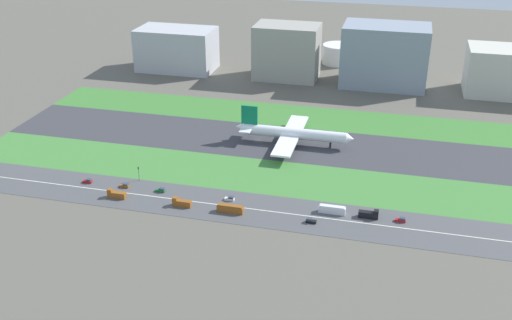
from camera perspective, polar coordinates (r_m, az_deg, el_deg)
ground_plane at (r=328.90m, az=0.17°, el=1.88°), size 800.00×800.00×0.00m
runway at (r=328.88m, az=0.17°, el=1.89°), size 280.00×46.00×0.10m
grass_median_north at (r=365.79m, az=1.71°, el=4.40°), size 280.00×36.00×0.10m
grass_median_south at (r=293.06m, az=-1.76°, el=-1.25°), size 280.00×36.00×0.10m
highway at (r=266.14m, az=-3.62°, el=-4.28°), size 280.00×28.00×0.10m
highway_centerline at (r=266.11m, az=-3.62°, el=-4.27°), size 266.00×0.50×0.01m
airliner at (r=322.82m, az=3.39°, el=2.56°), size 65.00×56.00×19.70m
car_3 at (r=286.12m, az=-12.40°, el=-2.40°), size 4.40×1.80×2.00m
car_2 at (r=253.23m, az=5.23°, el=-5.80°), size 4.40×1.80×2.00m
car_0 at (r=268.82m, az=-2.50°, el=-3.70°), size 4.40×1.80×2.00m
truck_1 at (r=259.73m, az=10.72°, el=-5.12°), size 8.40×2.50×4.00m
bus_0 at (r=260.53m, az=7.26°, el=-4.71°), size 11.60×2.50×3.50m
truck_2 at (r=265.88m, az=-7.13°, el=-4.07°), size 8.40×2.50×4.00m
bus_1 at (r=259.30m, az=-2.48°, el=-4.66°), size 11.60×2.50×3.50m
car_4 at (r=294.53m, az=-15.72°, el=-1.94°), size 4.40×1.80×2.00m
car_1 at (r=279.08m, az=-9.06°, el=-2.85°), size 4.40×1.80×2.00m
car_5 at (r=260.11m, az=13.65°, el=-5.57°), size 4.40×1.80×2.00m
truck_0 at (r=277.75m, az=-13.18°, el=-3.21°), size 8.40×2.50×4.00m
traffic_light at (r=289.44m, az=-11.13°, el=-1.18°), size 0.36×0.50×7.20m
terminal_building at (r=452.82m, az=-7.57°, el=10.43°), size 55.97×32.17×30.65m
hangar_building at (r=429.16m, az=2.96°, el=10.28°), size 44.65×29.47×38.02m
office_tower at (r=421.46m, az=12.17°, el=9.70°), size 57.24×34.94×41.60m
cargo_warehouse at (r=428.68m, az=23.22°, el=7.72°), size 58.05×33.43×30.92m
fuel_tank_west at (r=474.29m, az=4.50°, el=10.25°), size 16.38×16.38×14.46m
fuel_tank_centre at (r=470.67m, az=7.89°, el=9.98°), size 24.89×24.89×14.55m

